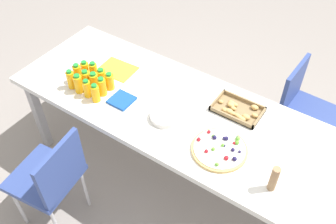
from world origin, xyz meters
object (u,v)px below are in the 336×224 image
(juice_bottle_8, at_px, (85,70))
(paper_folder, at_px, (117,69))
(chair_far_right, at_px, (303,106))
(juice_bottle_6, at_px, (94,82))
(juice_bottle_1, at_px, (78,84))
(juice_bottle_2, at_px, (87,89))
(juice_bottle_3, at_px, (95,93))
(snack_tray, at_px, (237,110))
(juice_bottle_9, at_px, (94,72))
(chair_near_left, at_px, (51,176))
(cardboard_tube, at_px, (274,179))
(juice_bottle_7, at_px, (102,87))
(juice_bottle_5, at_px, (86,79))
(plate_stack, at_px, (165,116))
(juice_bottle_0, at_px, (71,80))
(juice_bottle_11, at_px, (110,81))
(party_table, at_px, (184,118))
(juice_bottle_10, at_px, (102,77))
(fruit_pizza, at_px, (220,149))
(juice_bottle_4, at_px, (78,74))
(napkin_stack, at_px, (122,100))

(juice_bottle_8, height_order, paper_folder, juice_bottle_8)
(chair_far_right, height_order, juice_bottle_6, juice_bottle_6)
(juice_bottle_1, xyz_separation_m, juice_bottle_8, (-0.07, 0.14, -0.00))
(chair_far_right, height_order, juice_bottle_2, juice_bottle_2)
(juice_bottle_3, xyz_separation_m, snack_tray, (0.83, 0.43, -0.05))
(juice_bottle_3, xyz_separation_m, juice_bottle_9, (-0.15, 0.16, 0.01))
(chair_near_left, bearing_deg, cardboard_tube, -74.15)
(juice_bottle_2, xyz_separation_m, paper_folder, (-0.02, 0.33, -0.06))
(juice_bottle_9, bearing_deg, juice_bottle_7, -29.53)
(juice_bottle_5, bearing_deg, snack_tray, 20.19)
(juice_bottle_5, distance_m, plate_stack, 0.63)
(snack_tray, bearing_deg, cardboard_tube, -45.80)
(juice_bottle_0, bearing_deg, paper_folder, 67.45)
(juice_bottle_6, distance_m, plate_stack, 0.56)
(juice_bottle_9, height_order, juice_bottle_11, juice_bottle_9)
(party_table, height_order, juice_bottle_8, juice_bottle_8)
(party_table, bearing_deg, juice_bottle_9, -173.37)
(juice_bottle_7, bearing_deg, snack_tray, 23.23)
(juice_bottle_3, relative_size, juice_bottle_10, 1.02)
(fruit_pizza, bearing_deg, juice_bottle_4, -179.94)
(party_table, height_order, juice_bottle_3, juice_bottle_3)
(party_table, relative_size, plate_stack, 12.58)
(juice_bottle_0, distance_m, juice_bottle_11, 0.27)
(juice_bottle_10, bearing_deg, chair_near_left, -80.84)
(juice_bottle_4, xyz_separation_m, juice_bottle_10, (0.16, 0.07, -0.01))
(juice_bottle_0, distance_m, fruit_pizza, 1.12)
(snack_tray, relative_size, plate_stack, 1.62)
(juice_bottle_5, xyz_separation_m, juice_bottle_8, (-0.08, 0.08, -0.00))
(paper_folder, bearing_deg, juice_bottle_11, -63.39)
(juice_bottle_0, xyz_separation_m, napkin_stack, (0.37, 0.08, -0.06))
(juice_bottle_4, xyz_separation_m, juice_bottle_7, (0.23, -0.01, -0.00))
(chair_near_left, relative_size, snack_tray, 2.64)
(juice_bottle_5, height_order, juice_bottle_9, juice_bottle_9)
(juice_bottle_6, xyz_separation_m, juice_bottle_11, (0.08, 0.07, -0.01))
(juice_bottle_0, height_order, juice_bottle_4, juice_bottle_4)
(party_table, xyz_separation_m, juice_bottle_0, (-0.77, -0.23, 0.13))
(paper_folder, bearing_deg, fruit_pizza, -14.36)
(napkin_stack, bearing_deg, juice_bottle_2, -158.55)
(chair_far_right, distance_m, juice_bottle_6, 1.56)
(juice_bottle_5, xyz_separation_m, napkin_stack, (0.29, 0.02, -0.06))
(chair_far_right, xyz_separation_m, juice_bottle_11, (-1.14, -0.85, 0.31))
(plate_stack, bearing_deg, juice_bottle_4, -176.76)
(plate_stack, bearing_deg, juice_bottle_7, -174.46)
(juice_bottle_4, relative_size, plate_stack, 0.77)
(plate_stack, bearing_deg, chair_far_right, 53.10)
(juice_bottle_5, height_order, cardboard_tube, cardboard_tube)
(snack_tray, bearing_deg, juice_bottle_1, -156.64)
(juice_bottle_6, xyz_separation_m, napkin_stack, (0.23, 0.01, -0.06))
(juice_bottle_5, xyz_separation_m, cardboard_tube, (1.39, -0.07, 0.02))
(juice_bottle_8, bearing_deg, snack_tray, 15.07)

